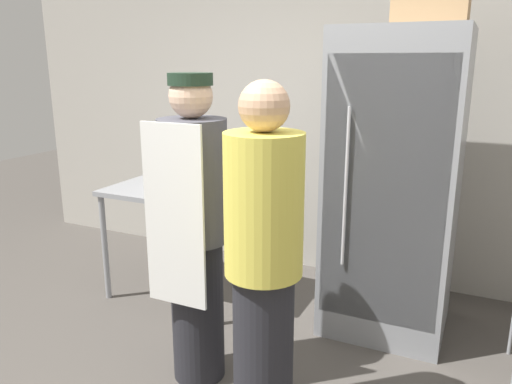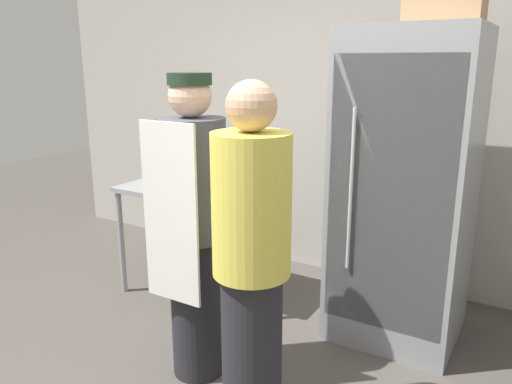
{
  "view_description": "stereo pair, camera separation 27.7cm",
  "coord_description": "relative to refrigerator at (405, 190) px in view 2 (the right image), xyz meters",
  "views": [
    {
      "loc": [
        1.1,
        -1.7,
        1.79
      ],
      "look_at": [
        -0.05,
        0.73,
        1.08
      ],
      "focal_mm": 35.0,
      "sensor_mm": 36.0,
      "label": 1
    },
    {
      "loc": [
        1.34,
        -1.57,
        1.79
      ],
      "look_at": [
        -0.05,
        0.73,
        1.08
      ],
      "focal_mm": 35.0,
      "sensor_mm": 36.0,
      "label": 2
    }
  ],
  "objects": [
    {
      "name": "back_wall",
      "position": [
        -0.56,
        0.78,
        0.54
      ],
      "size": [
        6.4,
        0.12,
        3.08
      ],
      "primitive_type": "cube",
      "color": "#ADA89E",
      "rests_on": "ground_plane"
    },
    {
      "name": "refrigerator",
      "position": [
        0.0,
        0.0,
        0.0
      ],
      "size": [
        0.79,
        0.78,
        1.99
      ],
      "color": "gray",
      "rests_on": "ground_plane"
    },
    {
      "name": "prep_counter",
      "position": [
        -1.54,
        -0.23,
        -0.24
      ],
      "size": [
        1.05,
        0.67,
        0.86
      ],
      "color": "gray",
      "rests_on": "ground_plane"
    },
    {
      "name": "donut_box",
      "position": [
        -1.6,
        -0.21,
        -0.09
      ],
      "size": [
        0.25,
        0.24,
        0.28
      ],
      "color": "white",
      "rests_on": "prep_counter"
    },
    {
      "name": "blender_pitcher",
      "position": [
        -1.1,
        -0.23,
        -0.02
      ],
      "size": [
        0.14,
        0.14,
        0.27
      ],
      "color": "black",
      "rests_on": "prep_counter"
    },
    {
      "name": "cardboard_storage_box",
      "position": [
        0.13,
        0.05,
        1.11
      ],
      "size": [
        0.44,
        0.27,
        0.24
      ],
      "color": "tan",
      "rests_on": "refrigerator"
    },
    {
      "name": "person_baker",
      "position": [
        -0.87,
        -1.06,
        -0.09
      ],
      "size": [
        0.37,
        0.38,
        1.73
      ],
      "color": "#232328",
      "rests_on": "ground_plane"
    },
    {
      "name": "person_customer",
      "position": [
        -0.35,
        -1.29,
        -0.12
      ],
      "size": [
        0.36,
        0.36,
        1.72
      ],
      "color": "#232328",
      "rests_on": "ground_plane"
    }
  ]
}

